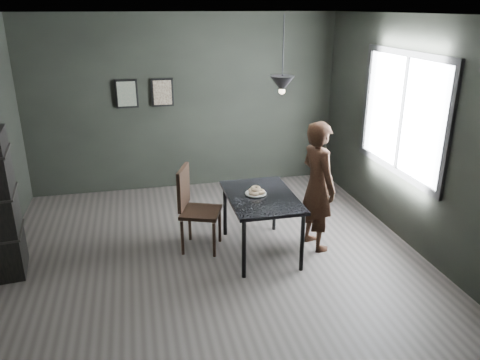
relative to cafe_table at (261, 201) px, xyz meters
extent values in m
plane|color=#35302D|center=(-0.60, 0.00, -0.67)|extent=(5.00, 5.00, 0.00)
cube|color=black|center=(-0.60, 2.50, 0.73)|extent=(5.00, 0.10, 2.80)
cube|color=silver|center=(-0.60, 0.00, 2.13)|extent=(5.00, 5.00, 0.02)
cube|color=white|center=(1.88, 0.20, 0.93)|extent=(0.02, 1.80, 1.40)
cube|color=black|center=(1.87, 0.20, 0.93)|extent=(0.04, 1.96, 1.56)
cube|color=black|center=(0.00, 0.00, 0.06)|extent=(0.80, 1.20, 0.04)
cylinder|color=black|center=(-0.34, -0.54, -0.32)|extent=(0.05, 0.05, 0.71)
cylinder|color=black|center=(0.34, -0.54, -0.32)|extent=(0.05, 0.05, 0.71)
cylinder|color=black|center=(-0.34, 0.54, -0.32)|extent=(0.05, 0.05, 0.71)
cylinder|color=black|center=(0.34, 0.54, -0.32)|extent=(0.05, 0.05, 0.71)
cylinder|color=white|center=(-0.06, 0.05, 0.08)|extent=(0.23, 0.23, 0.01)
torus|color=beige|center=(-0.01, 0.04, 0.11)|extent=(0.12, 0.12, 0.05)
torus|color=beige|center=(-0.07, 0.10, 0.11)|extent=(0.12, 0.12, 0.05)
torus|color=beige|center=(-0.09, 0.01, 0.11)|extent=(0.12, 0.12, 0.05)
torus|color=beige|center=(-0.06, 0.05, 0.15)|extent=(0.14, 0.15, 0.06)
imported|color=black|center=(0.71, -0.01, 0.14)|extent=(0.51, 0.66, 1.63)
cube|color=black|center=(-0.70, 0.25, -0.18)|extent=(0.59, 0.59, 0.04)
cube|color=black|center=(-0.90, 0.32, 0.14)|extent=(0.20, 0.45, 0.50)
cylinder|color=black|center=(-0.95, 0.13, -0.45)|extent=(0.04, 0.04, 0.45)
cylinder|color=black|center=(-0.58, -0.01, -0.45)|extent=(0.04, 0.04, 0.45)
cylinder|color=black|center=(-0.82, 0.50, -0.45)|extent=(0.04, 0.04, 0.45)
cylinder|color=black|center=(-0.45, 0.36, -0.45)|extent=(0.04, 0.04, 0.45)
cube|color=black|center=(-2.92, 0.18, 0.16)|extent=(0.38, 0.59, 1.67)
cylinder|color=black|center=(0.25, 0.10, 1.75)|extent=(0.01, 0.01, 0.75)
cone|color=black|center=(0.25, 0.10, 1.38)|extent=(0.28, 0.28, 0.18)
sphere|color=#FFE0B2|center=(0.25, 0.10, 1.30)|extent=(0.07, 0.07, 0.07)
cube|color=black|center=(-1.50, 2.47, 0.93)|extent=(0.34, 0.03, 0.44)
cube|color=#466250|center=(-1.50, 2.45, 0.93)|extent=(0.28, 0.01, 0.38)
cube|color=black|center=(-0.95, 2.47, 0.93)|extent=(0.34, 0.03, 0.44)
cube|color=brown|center=(-0.95, 2.45, 0.93)|extent=(0.28, 0.01, 0.38)
camera|label=1|loc=(-1.40, -4.99, 2.21)|focal=35.00mm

